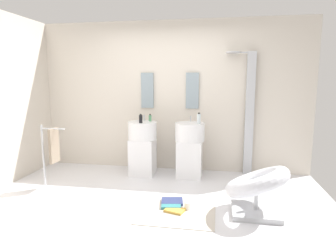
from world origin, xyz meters
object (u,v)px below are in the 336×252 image
at_px(lounge_chair, 257,186).
at_px(coffee_mug, 188,206).
at_px(magazine_navy, 172,202).
at_px(towel_rack, 52,147).
at_px(soap_bottle_clear, 199,119).
at_px(pedestal_sink_left, 143,146).
at_px(shower_column, 249,111).
at_px(pedestal_sink_right, 190,148).
at_px(magazine_ochre, 175,210).
at_px(soap_bottle_black, 141,119).
at_px(soap_bottle_green, 150,118).
at_px(magazine_teal, 171,206).

relative_size(lounge_chair, coffee_mug, 11.21).
bearing_deg(magazine_navy, coffee_mug, -44.50).
height_order(towel_rack, soap_bottle_clear, soap_bottle_clear).
height_order(pedestal_sink_left, shower_column, shower_column).
xyz_separation_m(pedestal_sink_right, magazine_ochre, (-0.04, -1.33, -0.47)).
relative_size(towel_rack, magazine_ochre, 4.16).
height_order(magazine_ochre, soap_bottle_black, soap_bottle_black).
height_order(shower_column, lounge_chair, shower_column).
xyz_separation_m(coffee_mug, soap_bottle_clear, (0.04, 1.19, 0.93)).
height_order(magazine_navy, magazine_ochre, magazine_navy).
bearing_deg(soap_bottle_green, shower_column, 8.30).
bearing_deg(towel_rack, lounge_chair, -7.04).
height_order(magazine_teal, coffee_mug, coffee_mug).
distance_m(magazine_navy, soap_bottle_clear, 1.44).
bearing_deg(pedestal_sink_left, pedestal_sink_right, 0.00).
distance_m(magazine_ochre, soap_bottle_clear, 1.61).
xyz_separation_m(towel_rack, magazine_ochre, (1.87, -0.47, -0.60)).
relative_size(soap_bottle_black, soap_bottle_clear, 0.82).
xyz_separation_m(soap_bottle_clear, soap_bottle_green, (-0.83, 0.15, -0.03)).
bearing_deg(shower_column, pedestal_sink_right, -160.96).
xyz_separation_m(shower_column, soap_bottle_clear, (-0.80, -0.39, -0.09)).
xyz_separation_m(pedestal_sink_left, soap_bottle_green, (0.11, 0.09, 0.47)).
bearing_deg(soap_bottle_green, magazine_navy, -64.55).
bearing_deg(pedestal_sink_left, lounge_chair, -35.40).
bearing_deg(lounge_chair, soap_bottle_clear, 123.68).
height_order(lounge_chair, towel_rack, towel_rack).
relative_size(magazine_ochre, soap_bottle_black, 1.57).
distance_m(magazine_ochre, soap_bottle_green, 1.82).
bearing_deg(coffee_mug, soap_bottle_green, 120.30).
xyz_separation_m(pedestal_sink_right, coffee_mug, (0.10, -1.25, -0.43)).
xyz_separation_m(towel_rack, coffee_mug, (2.02, -0.39, -0.57)).
height_order(pedestal_sink_right, magazine_teal, pedestal_sink_right).
bearing_deg(towel_rack, soap_bottle_black, 33.14).
bearing_deg(pedestal_sink_right, soap_bottle_clear, -22.03).
bearing_deg(lounge_chair, pedestal_sink_left, 144.60).
bearing_deg(coffee_mug, magazine_ochre, -151.69).
height_order(magazine_ochre, coffee_mug, coffee_mug).
bearing_deg(magazine_teal, towel_rack, 160.04).
distance_m(pedestal_sink_right, shower_column, 1.16).
height_order(magazine_teal, magazine_navy, magazine_navy).
height_order(pedestal_sink_left, magazine_navy, pedestal_sink_left).
relative_size(magazine_teal, magazine_ochre, 1.08).
bearing_deg(magazine_ochre, lounge_chair, 23.68).
bearing_deg(shower_column, soap_bottle_clear, -154.24).
distance_m(shower_column, magazine_navy, 2.07).
bearing_deg(shower_column, magazine_ochre, -120.82).
xyz_separation_m(towel_rack, soap_bottle_green, (1.24, 0.96, 0.33)).
height_order(magazine_teal, soap_bottle_clear, soap_bottle_clear).
relative_size(magazine_ochre, soap_bottle_clear, 1.28).
relative_size(shower_column, soap_bottle_black, 14.07).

